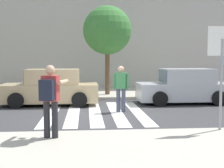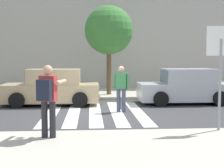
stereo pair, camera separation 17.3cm
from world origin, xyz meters
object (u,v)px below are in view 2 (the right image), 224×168
at_px(parked_car_silver, 186,87).
at_px(stop_sign, 221,55).
at_px(pedestrian_crossing, 121,86).
at_px(street_tree_center, 109,31).
at_px(photographer_with_backpack, 48,95).
at_px(parked_car_tan, 52,88).

bearing_deg(parked_car_silver, stop_sign, -98.77).
distance_m(pedestrian_crossing, parked_car_silver, 3.69).
distance_m(pedestrian_crossing, street_tree_center, 5.15).
bearing_deg(parked_car_silver, street_tree_center, 142.41).
distance_m(parked_car_silver, street_tree_center, 4.94).
bearing_deg(photographer_with_backpack, pedestrian_crossing, 62.89).
height_order(stop_sign, parked_car_silver, stop_sign).
bearing_deg(parked_car_tan, street_tree_center, 43.99).
bearing_deg(parked_car_silver, photographer_with_backpack, -130.21).
bearing_deg(parked_car_silver, parked_car_tan, 180.00).
bearing_deg(pedestrian_crossing, photographer_with_backpack, -117.11).
height_order(stop_sign, photographer_with_backpack, stop_sign).
relative_size(photographer_with_backpack, parked_car_tan, 0.42).
xyz_separation_m(parked_car_tan, parked_car_silver, (5.90, 0.00, 0.00)).
height_order(photographer_with_backpack, street_tree_center, street_tree_center).
height_order(stop_sign, pedestrian_crossing, stop_sign).
xyz_separation_m(stop_sign, parked_car_tan, (-5.02, 5.70, -1.39)).
xyz_separation_m(photographer_with_backpack, street_tree_center, (1.96, 8.73, 2.26)).
height_order(stop_sign, street_tree_center, street_tree_center).
bearing_deg(pedestrian_crossing, stop_sign, -59.19).
bearing_deg(pedestrian_crossing, street_tree_center, 92.43).
distance_m(stop_sign, parked_car_tan, 7.73).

